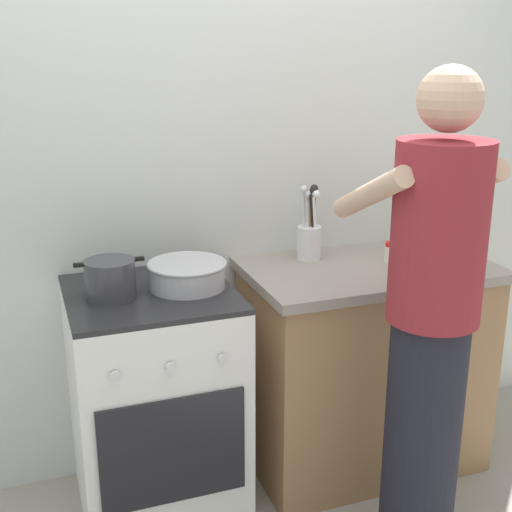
# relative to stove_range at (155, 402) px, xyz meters

# --- Properties ---
(ground) EXTENTS (6.00, 6.00, 0.00)m
(ground) POSITION_rel_stove_range_xyz_m (0.35, -0.15, -0.45)
(ground) COLOR gray
(back_wall) EXTENTS (3.20, 0.10, 2.50)m
(back_wall) POSITION_rel_stove_range_xyz_m (0.55, 0.35, 0.80)
(back_wall) COLOR silver
(back_wall) RESTS_ON ground
(countertop) EXTENTS (1.00, 0.60, 0.90)m
(countertop) POSITION_rel_stove_range_xyz_m (0.90, 0.00, 0.00)
(countertop) COLOR #99724C
(countertop) RESTS_ON ground
(stove_range) EXTENTS (0.60, 0.62, 0.90)m
(stove_range) POSITION_rel_stove_range_xyz_m (0.00, 0.00, 0.00)
(stove_range) COLOR white
(stove_range) RESTS_ON ground
(pot) EXTENTS (0.24, 0.18, 0.14)m
(pot) POSITION_rel_stove_range_xyz_m (-0.14, -0.02, 0.52)
(pot) COLOR #38383D
(pot) RESTS_ON stove_range
(mixing_bowl) EXTENTS (0.29, 0.29, 0.10)m
(mixing_bowl) POSITION_rel_stove_range_xyz_m (0.14, -0.00, 0.50)
(mixing_bowl) COLOR #B7B7BC
(mixing_bowl) RESTS_ON stove_range
(utensil_crock) EXTENTS (0.10, 0.10, 0.32)m
(utensil_crock) POSITION_rel_stove_range_xyz_m (0.70, 0.16, 0.55)
(utensil_crock) COLOR silver
(utensil_crock) RESTS_ON countertop
(spice_bottle) EXTENTS (0.04, 0.04, 0.09)m
(spice_bottle) POSITION_rel_stove_range_xyz_m (1.00, 0.01, 0.49)
(spice_bottle) COLOR silver
(spice_bottle) RESTS_ON countertop
(oil_bottle) EXTENTS (0.06, 0.06, 0.24)m
(oil_bottle) POSITION_rel_stove_range_xyz_m (1.09, 0.03, 0.55)
(oil_bottle) COLOR gold
(oil_bottle) RESTS_ON countertop
(person) EXTENTS (0.41, 0.50, 1.70)m
(person) POSITION_rel_stove_range_xyz_m (0.81, -0.57, 0.41)
(person) COLOR black
(person) RESTS_ON ground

